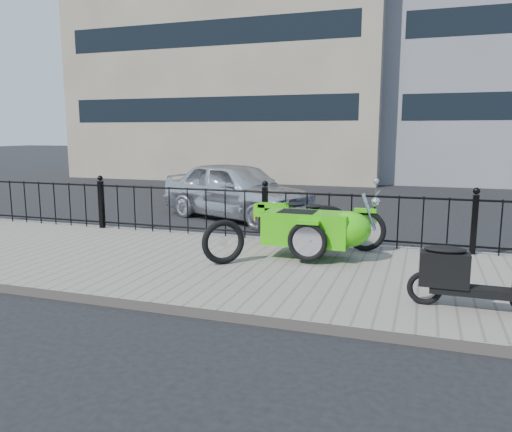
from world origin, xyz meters
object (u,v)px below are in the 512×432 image
(motorcycle_sidecar, at_px, (320,227))
(spare_tire, at_px, (223,242))
(scooter, at_px, (467,275))
(sedan_car, at_px, (237,190))

(motorcycle_sidecar, xyz_separation_m, spare_tire, (-1.26, -0.90, -0.14))
(spare_tire, bearing_deg, motorcycle_sidecar, 35.66)
(scooter, bearing_deg, sedan_car, 131.66)
(scooter, bearing_deg, spare_tire, 164.51)
(sedan_car, bearing_deg, scooter, -114.62)
(motorcycle_sidecar, distance_m, scooter, 2.70)
(spare_tire, xyz_separation_m, sedan_car, (-1.47, 4.41, 0.24))
(motorcycle_sidecar, height_order, scooter, motorcycle_sidecar)
(spare_tire, relative_size, sedan_car, 0.17)
(spare_tire, height_order, sedan_car, sedan_car)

